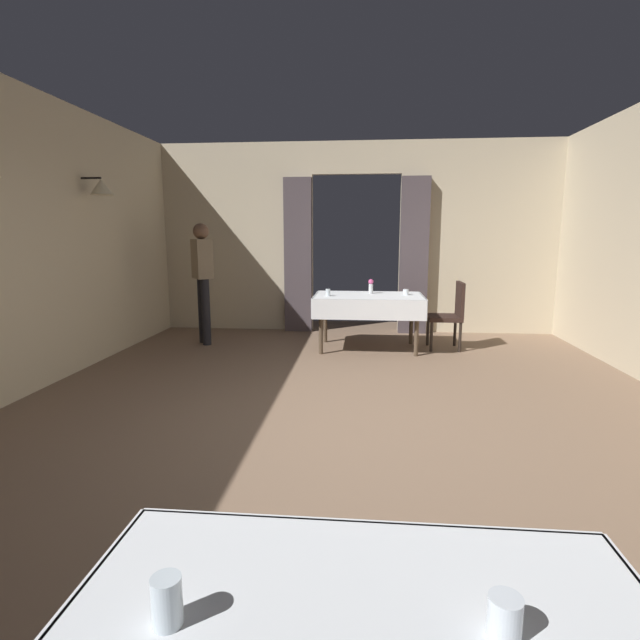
{
  "coord_description": "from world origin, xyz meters",
  "views": [
    {
      "loc": [
        0.15,
        -3.75,
        1.57
      ],
      "look_at": [
        -0.22,
        0.23,
        0.86
      ],
      "focal_mm": 27.31,
      "sensor_mm": 36.0,
      "label": 1
    }
  ],
  "objects_px": {
    "chair_mid_right": "(451,312)",
    "glass_mid_c": "(328,292)",
    "glass_near_b": "(505,617)",
    "flower_vase_mid": "(371,286)",
    "glass_mid_b": "(406,292)",
    "person_waiter_by_doorway": "(203,273)",
    "dining_table_mid": "(369,302)",
    "glass_near_a": "(167,601)"
  },
  "relations": [
    {
      "from": "glass_near_b",
      "to": "glass_mid_c",
      "type": "bearing_deg",
      "value": 98.0
    },
    {
      "from": "glass_near_b",
      "to": "flower_vase_mid",
      "type": "xyz_separation_m",
      "value": [
        -0.21,
        5.91,
        0.06
      ]
    },
    {
      "from": "glass_mid_b",
      "to": "glass_mid_c",
      "type": "relative_size",
      "value": 0.83
    },
    {
      "from": "glass_near_b",
      "to": "glass_mid_c",
      "type": "relative_size",
      "value": 0.93
    },
    {
      "from": "glass_near_b",
      "to": "glass_mid_b",
      "type": "height_order",
      "value": "glass_near_b"
    },
    {
      "from": "chair_mid_right",
      "to": "glass_mid_c",
      "type": "distance_m",
      "value": 1.71
    },
    {
      "from": "chair_mid_right",
      "to": "glass_mid_b",
      "type": "bearing_deg",
      "value": -175.49
    },
    {
      "from": "glass_mid_c",
      "to": "flower_vase_mid",
      "type": "bearing_deg",
      "value": 30.76
    },
    {
      "from": "glass_mid_b",
      "to": "person_waiter_by_doorway",
      "type": "xyz_separation_m",
      "value": [
        -2.86,
        0.06,
        0.23
      ]
    },
    {
      "from": "dining_table_mid",
      "to": "glass_mid_c",
      "type": "bearing_deg",
      "value": -163.67
    },
    {
      "from": "chair_mid_right",
      "to": "flower_vase_mid",
      "type": "bearing_deg",
      "value": 175.52
    },
    {
      "from": "chair_mid_right",
      "to": "glass_mid_b",
      "type": "xyz_separation_m",
      "value": [
        -0.62,
        -0.05,
        0.27
      ]
    },
    {
      "from": "dining_table_mid",
      "to": "glass_mid_b",
      "type": "relative_size",
      "value": 18.49
    },
    {
      "from": "person_waiter_by_doorway",
      "to": "glass_mid_b",
      "type": "bearing_deg",
      "value": -1.26
    },
    {
      "from": "dining_table_mid",
      "to": "glass_mid_b",
      "type": "distance_m",
      "value": 0.52
    },
    {
      "from": "glass_near_a",
      "to": "glass_near_b",
      "type": "relative_size",
      "value": 1.21
    },
    {
      "from": "chair_mid_right",
      "to": "glass_near_a",
      "type": "height_order",
      "value": "chair_mid_right"
    },
    {
      "from": "chair_mid_right",
      "to": "glass_mid_b",
      "type": "distance_m",
      "value": 0.68
    },
    {
      "from": "chair_mid_right",
      "to": "flower_vase_mid",
      "type": "relative_size",
      "value": 4.64
    },
    {
      "from": "glass_near_a",
      "to": "flower_vase_mid",
      "type": "xyz_separation_m",
      "value": [
        0.49,
        5.94,
        0.05
      ]
    },
    {
      "from": "glass_near_b",
      "to": "glass_mid_c",
      "type": "height_order",
      "value": "glass_mid_c"
    },
    {
      "from": "chair_mid_right",
      "to": "person_waiter_by_doorway",
      "type": "height_order",
      "value": "person_waiter_by_doorway"
    },
    {
      "from": "flower_vase_mid",
      "to": "person_waiter_by_doorway",
      "type": "bearing_deg",
      "value": -178.27
    },
    {
      "from": "flower_vase_mid",
      "to": "glass_mid_b",
      "type": "distance_m",
      "value": 0.5
    },
    {
      "from": "glass_mid_c",
      "to": "dining_table_mid",
      "type": "bearing_deg",
      "value": 16.33
    },
    {
      "from": "glass_near_a",
      "to": "flower_vase_mid",
      "type": "height_order",
      "value": "flower_vase_mid"
    },
    {
      "from": "dining_table_mid",
      "to": "glass_near_a",
      "type": "distance_m",
      "value": 5.77
    },
    {
      "from": "dining_table_mid",
      "to": "glass_near_b",
      "type": "bearing_deg",
      "value": -87.63
    },
    {
      "from": "glass_near_b",
      "to": "flower_vase_mid",
      "type": "distance_m",
      "value": 5.91
    },
    {
      "from": "glass_near_a",
      "to": "glass_mid_c",
      "type": "xyz_separation_m",
      "value": [
        -0.08,
        5.59,
        -0.01
      ]
    },
    {
      "from": "glass_near_b",
      "to": "person_waiter_by_doorway",
      "type": "height_order",
      "value": "person_waiter_by_doorway"
    },
    {
      "from": "dining_table_mid",
      "to": "chair_mid_right",
      "type": "relative_size",
      "value": 1.59
    },
    {
      "from": "chair_mid_right",
      "to": "person_waiter_by_doorway",
      "type": "bearing_deg",
      "value": 179.77
    },
    {
      "from": "glass_near_a",
      "to": "person_waiter_by_doorway",
      "type": "xyz_separation_m",
      "value": [
        -1.89,
        5.86,
        0.22
      ]
    },
    {
      "from": "dining_table_mid",
      "to": "glass_mid_b",
      "type": "xyz_separation_m",
      "value": [
        0.5,
        0.05,
        0.13
      ]
    },
    {
      "from": "flower_vase_mid",
      "to": "glass_mid_b",
      "type": "xyz_separation_m",
      "value": [
        0.47,
        -0.13,
        -0.07
      ]
    },
    {
      "from": "dining_table_mid",
      "to": "flower_vase_mid",
      "type": "relative_size",
      "value": 7.38
    },
    {
      "from": "dining_table_mid",
      "to": "glass_mid_c",
      "type": "relative_size",
      "value": 15.33
    },
    {
      "from": "dining_table_mid",
      "to": "person_waiter_by_doorway",
      "type": "relative_size",
      "value": 0.86
    },
    {
      "from": "glass_near_a",
      "to": "person_waiter_by_doorway",
      "type": "distance_m",
      "value": 6.17
    },
    {
      "from": "flower_vase_mid",
      "to": "glass_mid_c",
      "type": "xyz_separation_m",
      "value": [
        -0.58,
        -0.34,
        -0.06
      ]
    },
    {
      "from": "flower_vase_mid",
      "to": "glass_mid_c",
      "type": "distance_m",
      "value": 0.67
    }
  ]
}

